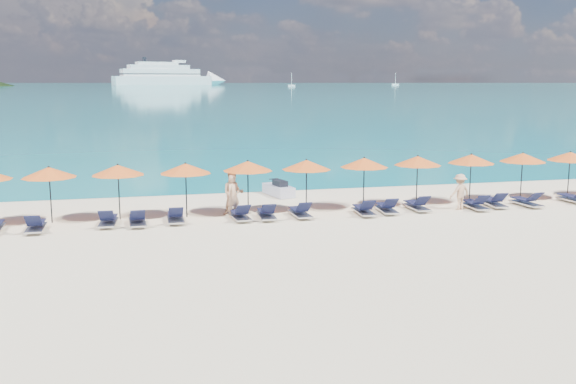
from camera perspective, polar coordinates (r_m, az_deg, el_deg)
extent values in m
plane|color=beige|center=(22.74, 1.73, -4.26)|extent=(1400.00, 1400.00, 0.00)
cube|color=#1FA9B2|center=(681.33, -12.92, 9.27)|extent=(1600.00, 1300.00, 0.01)
cube|color=white|center=(640.26, -11.08, 9.68)|extent=(95.49, 41.20, 8.57)
cone|color=white|center=(659.45, -6.32, 9.81)|extent=(23.13, 23.13, 18.86)
cube|color=white|center=(639.78, -11.25, 10.37)|extent=(76.61, 33.78, 6.86)
cube|color=white|center=(639.34, -11.42, 10.83)|extent=(59.79, 27.69, 4.29)
cube|color=white|center=(638.91, -11.58, 11.13)|extent=(40.91, 20.28, 3.00)
cube|color=black|center=(639.77, -11.25, 10.26)|extent=(77.57, 34.20, 0.77)
cube|color=black|center=(639.80, -11.26, 10.52)|extent=(75.66, 33.37, 0.77)
cylinder|color=black|center=(635.64, -12.63, 11.41)|extent=(3.77, 3.77, 4.71)
cube|color=white|center=(506.36, 0.31, 9.44)|extent=(5.66, 1.89, 1.51)
cylinder|color=white|center=(506.33, 0.31, 9.99)|extent=(0.34, 0.34, 9.44)
cube|color=white|center=(613.31, 9.51, 9.41)|extent=(6.35, 2.12, 1.69)
cylinder|color=white|center=(613.30, 9.53, 9.92)|extent=(0.38, 0.38, 10.58)
cube|color=silver|center=(31.21, -0.85, 0.16)|extent=(1.26, 2.25, 0.49)
cube|color=black|center=(30.99, -0.71, 0.75)|extent=(0.63, 0.96, 0.31)
cylinder|color=black|center=(31.61, -1.26, 1.18)|extent=(0.49, 0.16, 0.05)
imported|color=#DEAA80|center=(26.35, -4.87, -0.36)|extent=(0.76, 0.71, 1.75)
imported|color=#DEAA80|center=(26.77, -4.90, -0.12)|extent=(0.94, 0.60, 1.82)
imported|color=#DEAA80|center=(28.79, 15.02, 0.02)|extent=(1.09, 0.69, 1.56)
cylinder|color=black|center=(26.82, -20.36, -0.29)|extent=(0.05, 0.05, 2.20)
cone|color=orange|center=(26.68, -20.48, 1.66)|extent=(2.10, 2.10, 0.42)
sphere|color=black|center=(26.65, -20.51, 2.12)|extent=(0.08, 0.08, 0.08)
cylinder|color=black|center=(26.66, -14.80, -0.05)|extent=(0.05, 0.05, 2.20)
cone|color=orange|center=(26.52, -14.88, 1.91)|extent=(2.10, 2.10, 0.42)
sphere|color=black|center=(26.50, -14.91, 2.38)|extent=(0.08, 0.08, 0.08)
cylinder|color=black|center=(26.55, -9.04, 0.12)|extent=(0.05, 0.05, 2.20)
cone|color=orange|center=(26.41, -9.09, 2.08)|extent=(2.10, 2.10, 0.42)
sphere|color=black|center=(26.38, -9.11, 2.56)|extent=(0.08, 0.08, 0.08)
cylinder|color=black|center=(27.02, -3.58, 0.39)|extent=(0.05, 0.05, 2.20)
cone|color=orange|center=(26.88, -3.60, 2.33)|extent=(2.10, 2.10, 0.42)
sphere|color=black|center=(26.86, -3.60, 2.79)|extent=(0.08, 0.08, 0.08)
cylinder|color=black|center=(27.36, 1.64, 0.53)|extent=(0.05, 0.05, 2.20)
cone|color=orange|center=(27.23, 1.65, 2.44)|extent=(2.10, 2.10, 0.42)
sphere|color=black|center=(27.20, 1.65, 2.90)|extent=(0.08, 0.08, 0.08)
cylinder|color=black|center=(28.27, 6.75, 0.77)|extent=(0.05, 0.05, 2.20)
cone|color=orange|center=(28.13, 6.79, 2.62)|extent=(2.10, 2.10, 0.42)
sphere|color=black|center=(28.11, 6.80, 3.06)|extent=(0.08, 0.08, 0.08)
cylinder|color=black|center=(29.28, 11.39, 0.96)|extent=(0.05, 0.05, 2.20)
cone|color=orange|center=(29.15, 11.45, 2.75)|extent=(2.10, 2.10, 0.42)
sphere|color=black|center=(29.13, 11.47, 3.18)|extent=(0.08, 0.08, 0.08)
cylinder|color=black|center=(30.52, 15.89, 1.14)|extent=(0.05, 0.05, 2.20)
cone|color=orange|center=(30.40, 15.98, 2.85)|extent=(2.10, 2.10, 0.42)
sphere|color=black|center=(30.38, 16.00, 3.26)|extent=(0.08, 0.08, 0.08)
cylinder|color=black|center=(31.84, 20.04, 1.27)|extent=(0.05, 0.05, 2.20)
cone|color=orange|center=(31.73, 20.14, 2.91)|extent=(2.10, 2.10, 0.42)
sphere|color=black|center=(31.70, 20.17, 3.30)|extent=(0.08, 0.08, 0.08)
cylinder|color=black|center=(33.16, 23.69, 1.35)|extent=(0.05, 0.05, 2.20)
cone|color=orange|center=(33.05, 23.80, 2.93)|extent=(2.10, 2.10, 0.42)
sphere|color=black|center=(33.03, 23.83, 3.31)|extent=(0.08, 0.08, 0.08)
cube|color=silver|center=(25.69, -21.50, -2.98)|extent=(0.64, 1.71, 0.06)
cube|color=#121634|center=(25.89, -21.45, -2.51)|extent=(0.56, 1.11, 0.04)
cube|color=#121634|center=(25.07, -21.72, -2.34)|extent=(0.56, 0.54, 0.43)
cube|color=silver|center=(25.75, -15.67, -2.62)|extent=(0.75, 1.74, 0.06)
cube|color=#121634|center=(25.96, -15.63, -2.15)|extent=(0.63, 1.14, 0.04)
cube|color=#121634|center=(25.13, -15.86, -1.97)|extent=(0.59, 0.58, 0.43)
cube|color=silver|center=(25.53, -13.23, -2.61)|extent=(0.68, 1.72, 0.06)
cube|color=#121634|center=(25.75, -13.27, -2.15)|extent=(0.59, 1.12, 0.04)
cube|color=#121634|center=(24.91, -13.22, -1.96)|extent=(0.57, 0.56, 0.43)
cube|color=silver|center=(25.78, -9.97, -2.38)|extent=(0.63, 1.70, 0.06)
cube|color=#121634|center=(25.99, -10.01, -1.92)|extent=(0.56, 1.10, 0.04)
cube|color=#121634|center=(25.16, -9.93, -1.73)|extent=(0.55, 0.54, 0.43)
cube|color=silver|center=(25.91, -4.31, -2.19)|extent=(0.75, 1.74, 0.06)
cube|color=#121634|center=(26.11, -4.44, -1.74)|extent=(0.63, 1.14, 0.04)
cube|color=#121634|center=(25.30, -4.03, -1.54)|extent=(0.59, 0.58, 0.43)
cube|color=silver|center=(26.03, -1.94, -2.11)|extent=(0.69, 1.72, 0.06)
cube|color=#121634|center=(26.24, -2.02, -1.66)|extent=(0.59, 1.12, 0.04)
cube|color=#121634|center=(25.42, -1.75, -1.46)|extent=(0.57, 0.56, 0.43)
cube|color=silver|center=(26.37, 1.06, -1.95)|extent=(0.70, 1.73, 0.06)
cube|color=#121634|center=(26.57, 0.91, -1.51)|extent=(0.60, 1.13, 0.04)
cube|color=#121634|center=(25.77, 1.43, -1.30)|extent=(0.58, 0.56, 0.43)
cube|color=silver|center=(26.96, 6.75, -1.75)|extent=(0.71, 1.73, 0.06)
cube|color=#121634|center=(27.17, 6.61, -1.32)|extent=(0.61, 1.13, 0.04)
cube|color=#121634|center=(26.37, 7.12, -1.12)|extent=(0.58, 0.56, 0.43)
cube|color=silver|center=(27.51, 8.74, -1.57)|extent=(0.76, 1.75, 0.06)
cube|color=#121634|center=(27.71, 8.60, -1.14)|extent=(0.64, 1.14, 0.04)
cube|color=#121634|center=(26.91, 9.10, -0.94)|extent=(0.59, 0.58, 0.43)
cube|color=silver|center=(28.27, 11.36, -1.33)|extent=(0.63, 1.70, 0.06)
cube|color=#121634|center=(28.46, 11.16, -0.92)|extent=(0.55, 1.10, 0.04)
cube|color=#121634|center=(27.70, 11.86, -0.72)|extent=(0.55, 0.54, 0.43)
cube|color=silver|center=(29.08, 16.26, -1.23)|extent=(0.64, 1.71, 0.06)
cube|color=#121634|center=(29.27, 16.04, -0.83)|extent=(0.56, 1.11, 0.04)
cube|color=#121634|center=(28.54, 16.82, -0.63)|extent=(0.56, 0.54, 0.43)
cube|color=silver|center=(29.90, 17.81, -1.01)|extent=(0.79, 1.75, 0.06)
cube|color=#121634|center=(30.09, 17.62, -0.62)|extent=(0.66, 1.15, 0.04)
cube|color=#121634|center=(29.34, 18.31, -0.42)|extent=(0.60, 0.59, 0.43)
cube|color=silver|center=(30.50, 20.42, -0.95)|extent=(0.79, 1.75, 0.06)
cube|color=#121634|center=(30.66, 20.15, -0.57)|extent=(0.66, 1.15, 0.04)
cube|color=#121634|center=(30.01, 21.13, -0.37)|extent=(0.60, 0.59, 0.43)
cube|color=silver|center=(32.18, 24.07, -0.65)|extent=(0.76, 1.75, 0.06)
cube|color=#121634|center=(32.33, 23.79, -0.29)|extent=(0.64, 1.14, 0.04)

